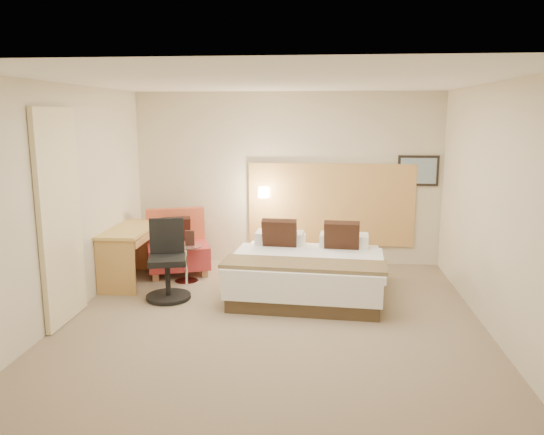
# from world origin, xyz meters

# --- Properties ---
(floor) EXTENTS (4.80, 5.00, 0.02)m
(floor) POSITION_xyz_m (0.00, 0.00, -0.01)
(floor) COLOR #826F57
(floor) RESTS_ON ground
(ceiling) EXTENTS (4.80, 5.00, 0.02)m
(ceiling) POSITION_xyz_m (0.00, 0.00, 2.71)
(ceiling) COLOR white
(ceiling) RESTS_ON floor
(wall_back) EXTENTS (4.80, 0.02, 2.70)m
(wall_back) POSITION_xyz_m (0.00, 2.51, 1.35)
(wall_back) COLOR beige
(wall_back) RESTS_ON floor
(wall_front) EXTENTS (4.80, 0.02, 2.70)m
(wall_front) POSITION_xyz_m (0.00, -2.51, 1.35)
(wall_front) COLOR beige
(wall_front) RESTS_ON floor
(wall_left) EXTENTS (0.02, 5.00, 2.70)m
(wall_left) POSITION_xyz_m (-2.41, 0.00, 1.35)
(wall_left) COLOR beige
(wall_left) RESTS_ON floor
(wall_right) EXTENTS (0.02, 5.00, 2.70)m
(wall_right) POSITION_xyz_m (2.41, 0.00, 1.35)
(wall_right) COLOR beige
(wall_right) RESTS_ON floor
(headboard_panel) EXTENTS (2.60, 0.04, 1.30)m
(headboard_panel) POSITION_xyz_m (0.70, 2.47, 0.95)
(headboard_panel) COLOR tan
(headboard_panel) RESTS_ON wall_back
(art_frame) EXTENTS (0.62, 0.03, 0.47)m
(art_frame) POSITION_xyz_m (2.02, 2.48, 1.50)
(art_frame) COLOR black
(art_frame) RESTS_ON wall_back
(art_canvas) EXTENTS (0.54, 0.01, 0.39)m
(art_canvas) POSITION_xyz_m (2.02, 2.46, 1.50)
(art_canvas) COLOR #768DA2
(art_canvas) RESTS_ON wall_back
(lamp_arm) EXTENTS (0.02, 0.12, 0.02)m
(lamp_arm) POSITION_xyz_m (-0.35, 2.42, 1.15)
(lamp_arm) COLOR silver
(lamp_arm) RESTS_ON wall_back
(lamp_shade) EXTENTS (0.15, 0.15, 0.15)m
(lamp_shade) POSITION_xyz_m (-0.35, 2.36, 1.15)
(lamp_shade) COLOR #F8E6C1
(lamp_shade) RESTS_ON wall_back
(curtain) EXTENTS (0.06, 0.90, 2.42)m
(curtain) POSITION_xyz_m (-2.36, -0.25, 1.22)
(curtain) COLOR beige
(curtain) RESTS_ON wall_left
(bottle_a) EXTENTS (0.06, 0.06, 0.19)m
(bottle_a) POSITION_xyz_m (-1.43, 1.30, 0.64)
(bottle_a) COLOR #99B7EC
(bottle_a) RESTS_ON side_table
(menu_folder) EXTENTS (0.13, 0.06, 0.21)m
(menu_folder) POSITION_xyz_m (-1.28, 1.28, 0.65)
(menu_folder) COLOR #361C16
(menu_folder) RESTS_ON side_table
(bed) EXTENTS (2.06, 2.02, 0.95)m
(bed) POSITION_xyz_m (0.39, 0.99, 0.31)
(bed) COLOR #423221
(bed) RESTS_ON floor
(lounge_chair) EXTENTS (1.10, 1.03, 0.93)m
(lounge_chair) POSITION_xyz_m (-1.61, 1.78, 0.37)
(lounge_chair) COLOR tan
(lounge_chair) RESTS_ON floor
(side_table) EXTENTS (0.54, 0.54, 0.54)m
(side_table) POSITION_xyz_m (-1.35, 1.29, 0.30)
(side_table) COLOR white
(side_table) RESTS_ON floor
(desk) EXTENTS (0.59, 1.27, 0.79)m
(desk) POSITION_xyz_m (-2.11, 1.24, 0.62)
(desk) COLOR tan
(desk) RESTS_ON floor
(desk_chair) EXTENTS (0.70, 0.70, 1.02)m
(desk_chair) POSITION_xyz_m (-1.42, 0.62, 0.42)
(desk_chair) COLOR black
(desk_chair) RESTS_ON floor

